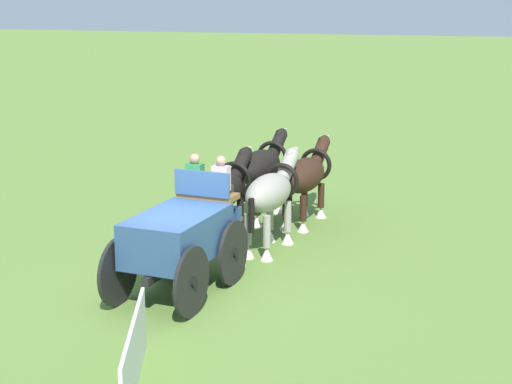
% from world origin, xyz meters
% --- Properties ---
extents(ground_plane, '(220.00, 220.00, 0.00)m').
position_xyz_m(ground_plane, '(0.00, 0.00, 0.00)').
color(ground_plane, olive).
extents(show_wagon, '(5.56, 1.98, 2.67)m').
position_xyz_m(show_wagon, '(0.18, -0.01, 1.21)').
color(show_wagon, '#2D4C7A').
rests_on(show_wagon, ground).
extents(draft_horse_rear_near, '(3.10, 1.09, 2.18)m').
position_xyz_m(draft_horse_rear_near, '(3.61, 0.35, 1.32)').
color(draft_horse_rear_near, black).
rests_on(draft_horse_rear_near, ground).
extents(draft_horse_rear_off, '(3.07, 1.04, 2.26)m').
position_xyz_m(draft_horse_rear_off, '(3.51, -0.94, 1.38)').
color(draft_horse_rear_off, '#9E998E').
rests_on(draft_horse_rear_off, ground).
extents(draft_horse_lead_near, '(3.21, 1.09, 2.27)m').
position_xyz_m(draft_horse_lead_near, '(6.21, 0.14, 1.40)').
color(draft_horse_lead_near, black).
rests_on(draft_horse_lead_near, ground).
extents(draft_horse_lead_off, '(3.20, 1.07, 2.15)m').
position_xyz_m(draft_horse_lead_off, '(6.10, -1.16, 1.30)').
color(draft_horse_lead_off, '#331E14').
rests_on(draft_horse_lead_off, ground).
extents(sponsor_banner, '(3.03, 1.14, 1.10)m').
position_xyz_m(sponsor_banner, '(-4.07, -0.99, 0.55)').
color(sponsor_banner, silver).
rests_on(sponsor_banner, ground).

